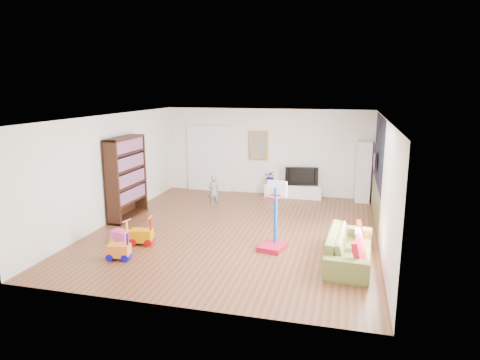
% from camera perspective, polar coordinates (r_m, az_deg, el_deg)
% --- Properties ---
extents(floor, '(6.50, 7.50, 0.00)m').
position_cam_1_polar(floor, '(10.30, -0.55, -6.72)').
color(floor, brown).
rests_on(floor, ground).
extents(ceiling, '(6.50, 7.50, 0.00)m').
position_cam_1_polar(ceiling, '(9.76, -0.59, 8.43)').
color(ceiling, white).
rests_on(ceiling, ground).
extents(wall_back, '(6.50, 0.00, 2.70)m').
position_cam_1_polar(wall_back, '(13.55, 3.51, 3.76)').
color(wall_back, silver).
rests_on(wall_back, ground).
extents(wall_front, '(6.50, 0.00, 2.70)m').
position_cam_1_polar(wall_front, '(6.51, -9.11, -5.85)').
color(wall_front, silver).
rests_on(wall_front, ground).
extents(wall_left, '(0.00, 7.50, 2.70)m').
position_cam_1_polar(wall_left, '(11.21, -16.85, 1.45)').
color(wall_left, silver).
rests_on(wall_left, ground).
extents(wall_right, '(0.00, 7.50, 2.70)m').
position_cam_1_polar(wall_right, '(9.65, 18.42, -0.35)').
color(wall_right, silver).
rests_on(wall_right, ground).
extents(navy_accent, '(0.01, 3.20, 1.70)m').
position_cam_1_polar(navy_accent, '(10.94, 18.05, 3.77)').
color(navy_accent, black).
rests_on(navy_accent, wall_right).
extents(olive_wainscot, '(0.01, 3.20, 1.00)m').
position_cam_1_polar(olive_wainscot, '(11.21, 17.59, -3.06)').
color(olive_wainscot, brown).
rests_on(olive_wainscot, wall_right).
extents(doorway, '(1.45, 0.06, 2.10)m').
position_cam_1_polar(doorway, '(14.03, -4.19, 2.81)').
color(doorway, white).
rests_on(doorway, ground).
extents(painting_back, '(0.62, 0.06, 0.92)m').
position_cam_1_polar(painting_back, '(13.53, 2.45, 4.62)').
color(painting_back, gold).
rests_on(painting_back, wall_back).
extents(artwork_right, '(0.04, 0.56, 0.46)m').
position_cam_1_polar(artwork_right, '(11.18, 17.55, 2.42)').
color(artwork_right, '#7F3F8C').
rests_on(artwork_right, wall_right).
extents(media_console, '(1.74, 0.44, 0.41)m').
position_cam_1_polar(media_console, '(13.37, 7.11, -1.44)').
color(media_console, white).
rests_on(media_console, ground).
extents(tall_cabinet, '(0.43, 0.43, 1.81)m').
position_cam_1_polar(tall_cabinet, '(13.12, 16.15, 1.03)').
color(tall_cabinet, white).
rests_on(tall_cabinet, ground).
extents(bookshelf, '(0.40, 1.46, 2.12)m').
position_cam_1_polar(bookshelf, '(11.40, -14.91, 0.26)').
color(bookshelf, black).
rests_on(bookshelf, ground).
extents(sofa, '(0.93, 2.13, 0.61)m').
position_cam_1_polar(sofa, '(8.67, 14.38, -8.72)').
color(sofa, olive).
rests_on(sofa, ground).
extents(basketball_hoop, '(0.61, 0.69, 1.45)m').
position_cam_1_polar(basketball_hoop, '(8.94, 4.38, -4.86)').
color(basketball_hoop, '#AF0C2C').
rests_on(basketball_hoop, ground).
extents(ride_on_yellow, '(0.51, 0.36, 0.63)m').
position_cam_1_polar(ride_on_yellow, '(9.57, -12.99, -6.59)').
color(ride_on_yellow, orange).
rests_on(ride_on_yellow, ground).
extents(ride_on_orange, '(0.47, 0.33, 0.58)m').
position_cam_1_polar(ride_on_orange, '(8.88, -15.89, -8.40)').
color(ride_on_orange, orange).
rests_on(ride_on_orange, ground).
extents(ride_on_pink, '(0.49, 0.37, 0.58)m').
position_cam_1_polar(ride_on_pink, '(9.68, -15.60, -6.66)').
color(ride_on_pink, '#FB47B0').
rests_on(ride_on_pink, ground).
extents(child, '(0.40, 0.36, 0.92)m').
position_cam_1_polar(child, '(12.13, -3.57, -1.53)').
color(child, slate).
rests_on(child, ground).
extents(tv, '(1.00, 0.30, 0.57)m').
position_cam_1_polar(tv, '(13.23, 8.19, 0.56)').
color(tv, black).
rests_on(tv, media_console).
extents(vase_plant, '(0.38, 0.33, 0.42)m').
position_cam_1_polar(vase_plant, '(13.34, 4.10, 0.41)').
color(vase_plant, '#0F0588').
rests_on(vase_plant, media_console).
extents(pillow_left, '(0.22, 0.42, 0.41)m').
position_cam_1_polar(pillow_left, '(8.03, 15.60, -9.17)').
color(pillow_left, red).
rests_on(pillow_left, sofa).
extents(pillow_center, '(0.10, 0.38, 0.38)m').
position_cam_1_polar(pillow_center, '(8.62, 15.66, -7.67)').
color(pillow_center, silver).
rests_on(pillow_center, sofa).
extents(pillow_right, '(0.11, 0.35, 0.35)m').
position_cam_1_polar(pillow_right, '(9.18, 15.76, -6.44)').
color(pillow_right, red).
rests_on(pillow_right, sofa).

